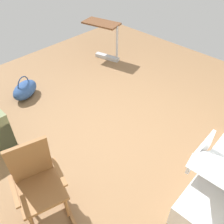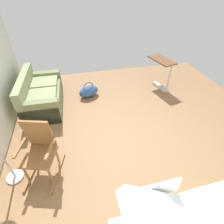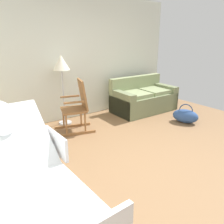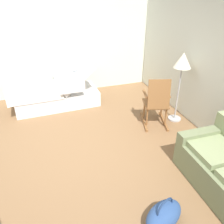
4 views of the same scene
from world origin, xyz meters
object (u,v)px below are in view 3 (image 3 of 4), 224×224
Objects in this scene: hospital_bed at (26,196)px; duffel_bag at (185,116)px; couch at (143,99)px; rocking_chair at (77,107)px; floor_lamp at (61,68)px.

hospital_bed reaches higher than duffel_bag.
rocking_chair reaches higher than couch.
couch is 2.52× the size of duffel_bag.
floor_lamp reaches higher than couch.
couch reaches higher than duffel_bag.
floor_lamp is at bearing 170.37° from couch.
hospital_bed is 4.08m from couch.
floor_lamp is (-2.02, 0.34, 0.92)m from couch.
duffel_bag is at bearing -81.71° from couch.
rocking_chair is 2.40m from duffel_bag.
couch is 1.21m from duffel_bag.
rocking_chair is (1.57, 1.85, 0.19)m from hospital_bed.
hospital_bed is at bearing -130.35° from rocking_chair.
floor_lamp reaches higher than hospital_bed.
rocking_chair is 0.71× the size of floor_lamp.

